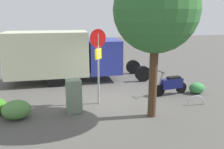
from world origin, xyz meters
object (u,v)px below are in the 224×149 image
at_px(motorcycle, 171,84).
at_px(utility_cabinet, 74,96).
at_px(box_truck_near, 65,54).
at_px(stop_sign, 98,55).
at_px(bike_rack_hoop, 195,105).
at_px(street_tree, 156,11).

xyz_separation_m(motorcycle, utility_cabinet, (4.72, 0.99, 0.14)).
height_order(box_truck_near, stop_sign, stop_sign).
bearing_deg(utility_cabinet, box_truck_near, -88.81).
xyz_separation_m(box_truck_near, bike_rack_hoop, (-5.21, 5.09, -1.60)).
bearing_deg(utility_cabinet, bike_rack_hoop, 174.42).
bearing_deg(street_tree, utility_cabinet, -21.41).
bearing_deg(utility_cabinet, stop_sign, -149.88).
relative_size(box_truck_near, utility_cabinet, 6.09).
distance_m(motorcycle, bike_rack_hoop, 1.63).
xyz_separation_m(box_truck_near, utility_cabinet, (-0.10, 4.59, -0.94)).
bearing_deg(utility_cabinet, motorcycle, -168.17).
xyz_separation_m(stop_sign, street_tree, (-1.72, 1.75, 1.75)).
bearing_deg(motorcycle, bike_rack_hoop, 97.30).
height_order(street_tree, utility_cabinet, street_tree).
height_order(motorcycle, utility_cabinet, utility_cabinet).
bearing_deg(bike_rack_hoop, motorcycle, -75.06).
height_order(stop_sign, street_tree, street_tree).
bearing_deg(box_truck_near, stop_sign, -71.60).
bearing_deg(box_truck_near, bike_rack_hoop, -42.89).
bearing_deg(street_tree, motorcycle, -132.00).
bearing_deg(stop_sign, motorcycle, -174.54).
bearing_deg(street_tree, box_truck_near, -62.80).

